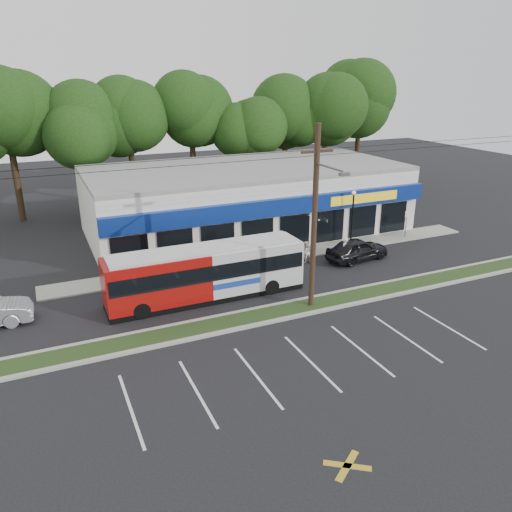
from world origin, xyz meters
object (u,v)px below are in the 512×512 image
Objects in this scene: utility_pole at (313,214)px; pedestrian_a at (344,251)px; car_dark at (357,249)px; pedestrian_b at (305,252)px; sign_post at (407,219)px; metrobus at (206,272)px; lamp_post at (353,212)px.

pedestrian_a is at bearing 41.81° from utility_pole.
car_dark reaches higher than pedestrian_b.
metrobus reaches higher than sign_post.
pedestrian_b is at bearing 62.08° from utility_pole.
utility_pole reaches higher than car_dark.
sign_post is at bearing -2.58° from lamp_post.
pedestrian_b is (3.31, 6.25, -4.65)m from utility_pole.
utility_pole is 4.35× the size of metrobus.
metrobus is 2.48× the size of car_dark.
metrobus is (-17.92, -4.08, 0.08)m from sign_post.
car_dark is at bearing 7.82° from metrobus.
utility_pole is 8.47m from pedestrian_b.
sign_post is at bearing 30.15° from utility_pole.
sign_post is at bearing -75.89° from car_dark.
car_dark is 3.68m from pedestrian_b.
utility_pole is 11.67m from lamp_post.
utility_pole is at bearing 1.07° from pedestrian_a.
utility_pole is 9.73m from car_dark.
sign_post reaches higher than pedestrian_b.
metrobus is (-12.92, -4.30, -1.04)m from lamp_post.
lamp_post is 2.37× the size of pedestrian_a.
metrobus is 10.56m from pedestrian_a.
sign_post reaches higher than pedestrian_a.
lamp_post is 5.13m from sign_post.
lamp_post is 1.91× the size of sign_post.
metrobus is at bearing 5.44° from pedestrian_b.
sign_post is 1.46× the size of pedestrian_b.
lamp_post is (8.17, 7.87, -2.74)m from utility_pole.
car_dark is at bearing -116.38° from lamp_post.
sign_post is 1.24× the size of pedestrian_a.
pedestrian_a is (-1.16, -0.10, 0.11)m from car_dark.
lamp_post reaches higher than sign_post.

